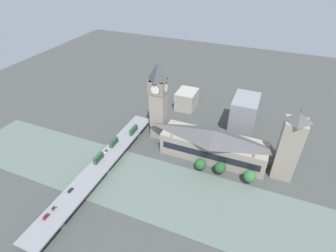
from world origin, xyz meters
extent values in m
plane|color=#424442|center=(0.00, 0.00, 0.00)|extent=(600.00, 600.00, 0.00)
cube|color=slate|center=(-33.04, 0.00, 0.15)|extent=(54.08, 360.00, 0.30)
cube|color=gray|center=(14.62, -8.00, 9.01)|extent=(23.25, 80.61, 18.01)
cube|color=black|center=(2.85, -8.00, 9.91)|extent=(0.40, 74.16, 5.40)
pyramid|color=#4C4C4C|center=(14.62, -8.00, 21.45)|extent=(22.78, 79.00, 6.88)
cone|color=gray|center=(4.00, -38.63, 20.51)|extent=(2.20, 2.20, 5.00)
cone|color=gray|center=(4.00, -8.00, 20.51)|extent=(2.20, 2.20, 5.00)
cone|color=gray|center=(4.00, 22.63, 20.51)|extent=(2.20, 2.20, 5.00)
cube|color=gray|center=(25.03, 42.43, 26.46)|extent=(12.25, 12.25, 52.91)
cube|color=gray|center=(25.03, 42.43, 47.40)|extent=(12.98, 12.98, 11.02)
cylinder|color=black|center=(18.73, 42.43, 47.40)|extent=(0.50, 8.12, 8.12)
cylinder|color=silver|center=(18.60, 42.43, 47.40)|extent=(0.62, 7.52, 7.52)
cylinder|color=black|center=(31.32, 42.43, 47.40)|extent=(0.50, 8.12, 8.12)
cylinder|color=silver|center=(31.45, 42.43, 47.40)|extent=(0.62, 7.52, 7.52)
cylinder|color=black|center=(25.03, 36.13, 47.40)|extent=(8.12, 0.50, 8.12)
cylinder|color=silver|center=(25.03, 36.00, 47.40)|extent=(7.52, 0.62, 7.52)
cylinder|color=black|center=(25.03, 48.73, 47.40)|extent=(8.12, 0.50, 8.12)
cylinder|color=silver|center=(25.03, 48.85, 47.40)|extent=(7.52, 0.62, 7.52)
pyramid|color=#424247|center=(25.03, 42.43, 60.19)|extent=(12.49, 12.49, 14.56)
cube|color=gray|center=(14.62, -59.31, 23.39)|extent=(14.02, 14.02, 46.78)
pyramid|color=#4C4C4C|center=(14.62, -59.31, 49.94)|extent=(14.02, 14.02, 6.31)
cylinder|color=#333338|center=(14.62, -59.31, 55.09)|extent=(0.30, 0.30, 4.00)
cube|color=slate|center=(-82.09, 64.64, 2.29)|extent=(3.00, 13.76, 4.57)
cube|color=slate|center=(-33.04, 64.64, 2.29)|extent=(3.00, 13.76, 4.57)
cube|color=slate|center=(16.02, 64.64, 2.29)|extent=(3.00, 13.76, 4.57)
cube|color=gray|center=(-33.04, 64.64, 5.17)|extent=(140.15, 16.18, 1.20)
cube|color=#235B33|center=(-8.37, 67.84, 7.17)|extent=(10.01, 2.48, 1.97)
cube|color=black|center=(-8.37, 67.84, 7.57)|extent=(9.01, 2.54, 0.87)
cube|color=#235B33|center=(-8.37, 67.84, 9.31)|extent=(9.81, 2.48, 2.31)
cube|color=black|center=(-8.37, 67.84, 9.43)|extent=(9.01, 2.54, 1.11)
cube|color=#1E4E2B|center=(-8.37, 67.84, 10.55)|extent=(9.71, 2.36, 0.16)
cylinder|color=black|center=(-4.20, 66.71, 6.29)|extent=(1.04, 0.28, 1.04)
cylinder|color=black|center=(-4.20, 68.97, 6.29)|extent=(1.04, 0.28, 1.04)
cylinder|color=black|center=(-12.44, 66.71, 6.29)|extent=(1.04, 0.28, 1.04)
cylinder|color=black|center=(-12.44, 68.97, 6.29)|extent=(1.04, 0.28, 1.04)
cube|color=#235B33|center=(12.45, 61.23, 7.25)|extent=(11.08, 2.48, 2.05)
cube|color=black|center=(12.45, 61.23, 7.66)|extent=(9.97, 2.54, 0.90)
cube|color=#235B33|center=(12.45, 61.23, 9.47)|extent=(10.86, 2.48, 2.41)
cube|color=black|center=(12.45, 61.23, 9.59)|extent=(9.97, 2.54, 1.16)
cube|color=#1E4E2B|center=(12.45, 61.23, 10.76)|extent=(10.75, 2.36, 0.16)
cylinder|color=black|center=(17.09, 60.10, 6.33)|extent=(1.12, 0.28, 1.12)
cylinder|color=black|center=(17.09, 62.36, 6.33)|extent=(1.12, 0.28, 1.12)
cylinder|color=black|center=(7.91, 60.10, 6.33)|extent=(1.12, 0.28, 1.12)
cylinder|color=black|center=(7.91, 62.36, 6.33)|extent=(1.12, 0.28, 1.12)
cube|color=#235B33|center=(-29.17, 68.24, 7.23)|extent=(10.31, 2.45, 2.06)
cube|color=black|center=(-29.17, 68.24, 7.64)|extent=(9.28, 2.51, 0.91)
cube|color=#235B33|center=(-29.17, 68.24, 9.46)|extent=(10.10, 2.45, 2.42)
cube|color=black|center=(-29.17, 68.24, 9.58)|extent=(9.28, 2.51, 1.16)
cube|color=#1E4E2B|center=(-29.17, 68.24, 10.75)|extent=(10.00, 2.33, 0.16)
cylinder|color=black|center=(-24.87, 67.12, 6.31)|extent=(1.07, 0.28, 1.07)
cylinder|color=black|center=(-24.87, 69.35, 6.31)|extent=(1.07, 0.28, 1.07)
cylinder|color=black|center=(-33.36, 67.12, 6.31)|extent=(1.07, 0.28, 1.07)
cylinder|color=black|center=(-33.36, 69.35, 6.31)|extent=(1.07, 0.28, 1.07)
cube|color=maroon|center=(-82.91, 68.34, 6.34)|extent=(4.67, 1.87, 0.65)
cube|color=black|center=(-83.05, 68.34, 6.94)|extent=(2.43, 1.68, 0.54)
cylinder|color=black|center=(-81.05, 67.50, 6.11)|extent=(0.68, 0.22, 0.68)
cylinder|color=black|center=(-81.05, 69.19, 6.11)|extent=(0.68, 0.22, 0.68)
cylinder|color=black|center=(-84.77, 67.50, 6.11)|extent=(0.68, 0.22, 0.68)
cylinder|color=black|center=(-84.77, 69.19, 6.11)|extent=(0.68, 0.22, 0.68)
cube|color=slate|center=(-76.59, 68.26, 6.28)|extent=(3.98, 1.79, 0.56)
cube|color=black|center=(-76.71, 68.26, 6.84)|extent=(2.07, 1.61, 0.55)
cylinder|color=black|center=(-75.04, 67.46, 6.09)|extent=(0.63, 0.22, 0.63)
cylinder|color=black|center=(-75.04, 69.07, 6.09)|extent=(0.63, 0.22, 0.63)
cylinder|color=black|center=(-78.14, 67.46, 6.09)|extent=(0.63, 0.22, 0.63)
cylinder|color=black|center=(-78.14, 69.07, 6.09)|extent=(0.63, 0.22, 0.63)
cube|color=black|center=(-61.04, 68.38, 6.33)|extent=(4.30, 1.70, 0.67)
cube|color=black|center=(-61.17, 68.38, 6.93)|extent=(2.23, 1.53, 0.53)
cylinder|color=black|center=(-59.32, 67.62, 6.08)|extent=(0.62, 0.22, 0.62)
cylinder|color=black|center=(-59.32, 69.14, 6.08)|extent=(0.62, 0.22, 0.62)
cylinder|color=black|center=(-62.76, 67.62, 6.08)|extent=(0.62, 0.22, 0.62)
cylinder|color=black|center=(-62.76, 69.14, 6.08)|extent=(0.62, 0.22, 0.62)
cube|color=silver|center=(-18.15, 68.57, 6.34)|extent=(4.76, 1.73, 0.62)
cube|color=black|center=(-18.30, 68.57, 6.94)|extent=(2.47, 1.56, 0.60)
cylinder|color=black|center=(-16.27, 67.80, 6.12)|extent=(0.70, 0.22, 0.70)
cylinder|color=black|center=(-16.27, 69.35, 6.12)|extent=(0.70, 0.22, 0.70)
cylinder|color=black|center=(-20.04, 67.80, 6.12)|extent=(0.70, 0.22, 0.70)
cylinder|color=black|center=(-20.04, 69.35, 6.12)|extent=(0.70, 0.22, 0.70)
cube|color=gray|center=(57.08, -23.37, 17.07)|extent=(30.93, 20.62, 34.13)
cube|color=#A39E93|center=(79.41, 36.11, 9.19)|extent=(23.33, 18.71, 18.38)
cylinder|color=brown|center=(-3.96, -38.84, 1.65)|extent=(0.70, 0.70, 3.30)
sphere|color=#2D6633|center=(-3.96, -38.84, 6.97)|extent=(8.63, 8.63, 8.63)
cylinder|color=brown|center=(-3.94, -3.63, 1.19)|extent=(0.70, 0.70, 2.39)
sphere|color=#235628|center=(-3.94, -3.63, 5.95)|extent=(8.37, 8.37, 8.37)
cylinder|color=brown|center=(-3.29, -17.96, 1.73)|extent=(0.70, 0.70, 3.47)
sphere|color=#1E4C23|center=(-3.29, -17.96, 7.08)|extent=(8.50, 8.50, 8.50)
camera|label=1|loc=(-144.90, -35.53, 139.32)|focal=28.00mm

